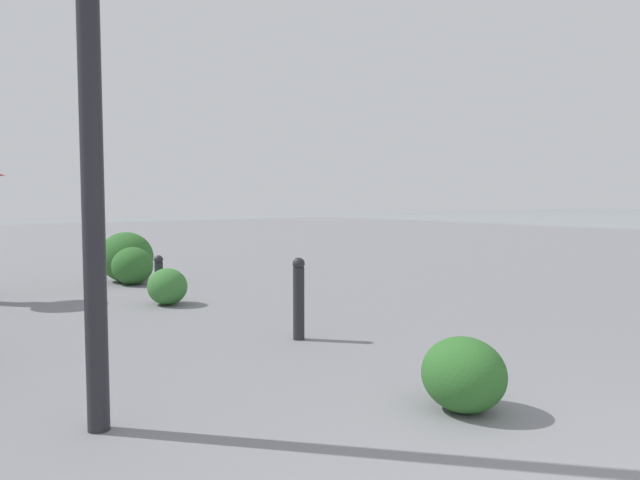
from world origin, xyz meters
TOP-DOWN VIEW (x-y plane):
  - bollard_near at (4.47, -1.06)m, footprint 0.13×0.13m
  - bollard_mid at (7.59, -0.78)m, footprint 0.13×0.13m
  - shrub_low at (9.48, -1.06)m, footprint 0.76×0.69m
  - shrub_round at (2.04, -0.77)m, footprint 0.62×0.55m
  - shrub_wide at (9.93, -1.11)m, footprint 1.04×0.93m
  - shrub_tall at (7.26, -0.77)m, footprint 0.60×0.54m

SIDE VIEW (x-z plane):
  - shrub_tall at x=7.26m, z-range 0.00..0.51m
  - shrub_round at x=2.04m, z-range 0.00..0.52m
  - shrub_low at x=9.48m, z-range 0.00..0.65m
  - bollard_mid at x=7.59m, z-range 0.02..0.68m
  - shrub_wide at x=9.93m, z-range 0.00..0.88m
  - bollard_near at x=4.47m, z-range 0.02..0.89m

